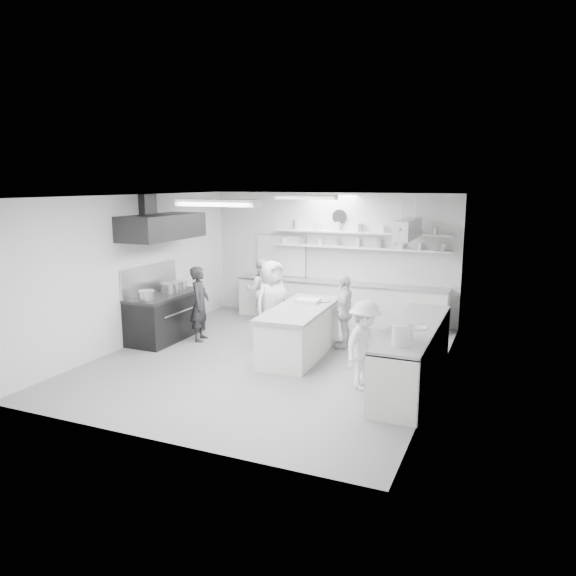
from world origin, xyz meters
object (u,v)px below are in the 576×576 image
at_px(prep_island, 300,332).
at_px(cook_back, 260,290).
at_px(cook_stove, 200,304).
at_px(stove, 166,318).
at_px(back_counter, 339,302).
at_px(right_counter, 413,356).

xyz_separation_m(prep_island, cook_back, (-1.84, 2.08, 0.30)).
relative_size(cook_stove, cook_back, 1.05).
bearing_deg(stove, cook_back, 61.95).
height_order(cook_stove, cook_back, cook_stove).
xyz_separation_m(back_counter, cook_back, (-1.74, -0.63, 0.28)).
distance_m(cook_stove, cook_back, 2.03).
distance_m(stove, cook_back, 2.48).
height_order(stove, right_counter, right_counter).
height_order(prep_island, cook_back, cook_back).
height_order(stove, cook_back, cook_back).
relative_size(back_counter, right_counter, 1.52).
bearing_deg(prep_island, cook_back, 129.00).
bearing_deg(back_counter, cook_back, -160.12).
bearing_deg(stove, back_counter, 43.99).
relative_size(stove, back_counter, 0.36).
bearing_deg(cook_back, back_counter, 170.56).
xyz_separation_m(back_counter, cook_stove, (-2.17, -2.62, 0.32)).
bearing_deg(back_counter, stove, -136.01).
distance_m(stove, back_counter, 4.03).
xyz_separation_m(stove, back_counter, (2.90, 2.80, 0.01)).
distance_m(back_counter, cook_back, 1.88).
bearing_deg(prep_island, back_counter, 89.48).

